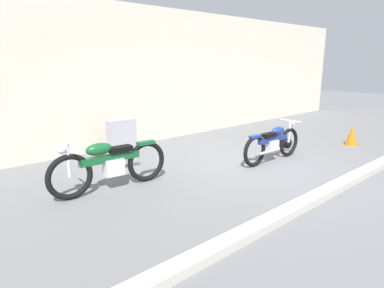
{
  "coord_description": "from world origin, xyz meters",
  "views": [
    {
      "loc": [
        -5.62,
        -4.2,
        2.16
      ],
      "look_at": [
        -1.26,
        0.7,
        0.55
      ],
      "focal_mm": 31.21,
      "sensor_mm": 36.0,
      "label": 1
    }
  ],
  "objects_px": {
    "stone_marker": "(122,137)",
    "traffic_cone": "(352,135)",
    "motorcycle_blue": "(273,143)",
    "motorcycle_green": "(110,164)",
    "helmet": "(287,143)"
  },
  "relations": [
    {
      "from": "motorcycle_blue",
      "to": "motorcycle_green",
      "type": "bearing_deg",
      "value": 167.94
    },
    {
      "from": "stone_marker",
      "to": "traffic_cone",
      "type": "bearing_deg",
      "value": -33.25
    },
    {
      "from": "motorcycle_green",
      "to": "stone_marker",
      "type": "bearing_deg",
      "value": -121.27
    },
    {
      "from": "motorcycle_blue",
      "to": "motorcycle_green",
      "type": "relative_size",
      "value": 0.89
    },
    {
      "from": "helmet",
      "to": "motorcycle_green",
      "type": "bearing_deg",
      "value": 175.41
    },
    {
      "from": "helmet",
      "to": "traffic_cone",
      "type": "xyz_separation_m",
      "value": [
        1.53,
        -0.99,
        0.14
      ]
    },
    {
      "from": "stone_marker",
      "to": "traffic_cone",
      "type": "distance_m",
      "value": 6.01
    },
    {
      "from": "stone_marker",
      "to": "motorcycle_blue",
      "type": "height_order",
      "value": "motorcycle_blue"
    },
    {
      "from": "motorcycle_blue",
      "to": "traffic_cone",
      "type": "bearing_deg",
      "value": -9.67
    },
    {
      "from": "traffic_cone",
      "to": "motorcycle_blue",
      "type": "height_order",
      "value": "motorcycle_blue"
    },
    {
      "from": "helmet",
      "to": "motorcycle_blue",
      "type": "relative_size",
      "value": 0.14
    },
    {
      "from": "helmet",
      "to": "motorcycle_green",
      "type": "xyz_separation_m",
      "value": [
        -4.85,
        0.39,
        0.34
      ]
    },
    {
      "from": "traffic_cone",
      "to": "motorcycle_blue",
      "type": "relative_size",
      "value": 0.29
    },
    {
      "from": "motorcycle_blue",
      "to": "motorcycle_green",
      "type": "distance_m",
      "value": 3.67
    },
    {
      "from": "traffic_cone",
      "to": "motorcycle_green",
      "type": "relative_size",
      "value": 0.25
    }
  ]
}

